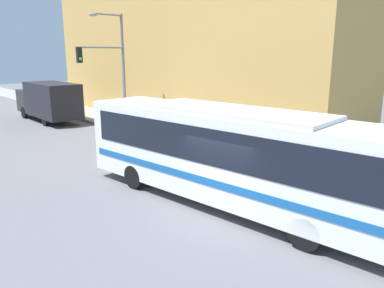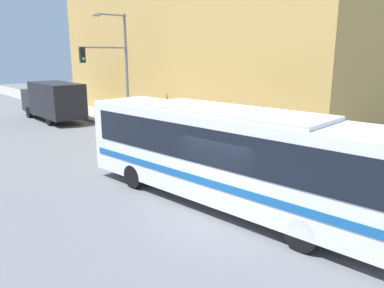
# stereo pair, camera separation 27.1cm
# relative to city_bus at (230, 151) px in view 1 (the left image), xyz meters

# --- Properties ---
(ground_plane) EXTENTS (120.00, 120.00, 0.00)m
(ground_plane) POSITION_rel_city_bus_xyz_m (-0.91, -0.56, -1.87)
(ground_plane) COLOR slate
(sidewalk) EXTENTS (3.32, 70.00, 0.17)m
(sidewalk) POSITION_rel_city_bus_xyz_m (5.25, 19.44, -1.78)
(sidewalk) COLOR gray
(sidewalk) RESTS_ON ground_plane
(building_facade) EXTENTS (6.00, 27.66, 10.69)m
(building_facade) POSITION_rel_city_bus_xyz_m (9.91, 14.27, 3.48)
(building_facade) COLOR tan
(building_facade) RESTS_ON ground_plane
(city_bus) EXTENTS (3.70, 11.92, 3.26)m
(city_bus) POSITION_rel_city_bus_xyz_m (0.00, 0.00, 0.00)
(city_bus) COLOR white
(city_bus) RESTS_ON ground_plane
(delivery_truck) EXTENTS (2.35, 7.34, 2.89)m
(delivery_truck) POSITION_rel_city_bus_xyz_m (1.78, 20.01, -0.28)
(delivery_truck) COLOR black
(delivery_truck) RESTS_ON ground_plane
(fire_hydrant) EXTENTS (0.22, 0.30, 0.75)m
(fire_hydrant) POSITION_rel_city_bus_xyz_m (4.19, 5.23, -1.32)
(fire_hydrant) COLOR gold
(fire_hydrant) RESTS_ON sidewalk
(traffic_light_pole) EXTENTS (3.28, 0.35, 5.31)m
(traffic_light_pole) POSITION_rel_city_bus_xyz_m (3.22, 13.40, 1.95)
(traffic_light_pole) COLOR slate
(traffic_light_pole) RESTS_ON sidewalk
(parking_meter) EXTENTS (0.14, 0.14, 1.20)m
(parking_meter) POSITION_rel_city_bus_xyz_m (4.19, 6.81, -0.87)
(parking_meter) COLOR slate
(parking_meter) RESTS_ON sidewalk
(street_lamp) EXTENTS (2.31, 0.28, 7.23)m
(street_lamp) POSITION_rel_city_bus_xyz_m (4.15, 13.62, 2.57)
(street_lamp) COLOR slate
(street_lamp) RESTS_ON sidewalk
(pedestrian_near_corner) EXTENTS (0.34, 0.34, 1.72)m
(pedestrian_near_corner) POSITION_rel_city_bus_xyz_m (5.64, 7.28, -0.82)
(pedestrian_near_corner) COLOR #47382D
(pedestrian_near_corner) RESTS_ON sidewalk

